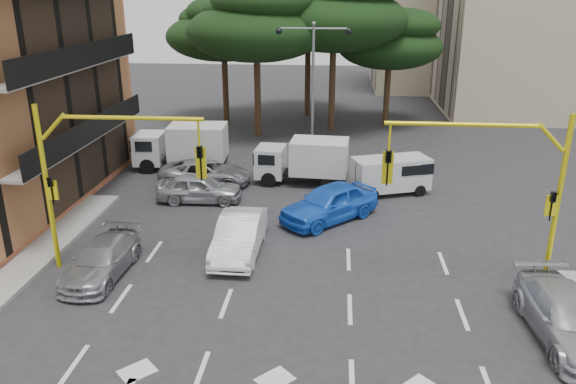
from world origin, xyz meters
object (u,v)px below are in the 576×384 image
(street_lamp_center, at_px, (313,68))
(car_silver_parked, at_px, (568,318))
(car_white_hatch, at_px, (239,235))
(signal_mast_left, at_px, (94,167))
(car_silver_cross_b, at_px, (200,188))
(signal_mast_right, at_px, (504,178))
(car_silver_cross_a, at_px, (205,173))
(car_blue_compact, at_px, (330,203))
(car_silver_wagon, at_px, (101,260))
(van_white, at_px, (391,175))
(box_truck_a, at_px, (182,147))
(box_truck_b, at_px, (303,161))

(street_lamp_center, distance_m, car_silver_parked, 19.49)
(car_white_hatch, xyz_separation_m, car_silver_parked, (10.36, -4.70, -0.05))
(signal_mast_left, relative_size, car_silver_cross_b, 1.50)
(signal_mast_right, xyz_separation_m, car_silver_cross_a, (-12.08, 9.41, -3.24))
(car_blue_compact, bearing_deg, car_silver_cross_b, -150.47)
(signal_mast_left, xyz_separation_m, street_lamp_center, (6.80, 14.01, 1.54))
(signal_mast_right, xyz_separation_m, signal_mast_left, (-13.61, 0.00, 0.00))
(car_silver_cross_a, height_order, car_silver_parked, car_silver_parked)
(car_silver_parked, bearing_deg, car_silver_cross_a, 134.32)
(car_silver_wagon, height_order, van_white, van_white)
(car_silver_parked, xyz_separation_m, box_truck_a, (-15.37, 15.03, 0.58))
(car_silver_cross_a, bearing_deg, signal_mast_right, -130.09)
(street_lamp_center, height_order, car_blue_compact, street_lamp_center)
(signal_mast_right, height_order, car_white_hatch, signal_mast_right)
(signal_mast_right, bearing_deg, car_white_hatch, 169.42)
(car_silver_wagon, bearing_deg, car_silver_cross_a, 83.88)
(street_lamp_center, height_order, box_truck_a, street_lamp_center)
(car_silver_wagon, relative_size, box_truck_b, 0.88)
(signal_mast_left, relative_size, box_truck_a, 1.16)
(van_white, bearing_deg, signal_mast_left, -70.24)
(signal_mast_right, relative_size, car_silver_cross_a, 1.29)
(car_blue_compact, bearing_deg, van_white, 97.00)
(signal_mast_right, distance_m, car_silver_parked, 4.61)
(car_silver_cross_b, xyz_separation_m, box_truck_a, (-2.18, 5.00, 0.59))
(car_blue_compact, bearing_deg, box_truck_b, 152.22)
(car_blue_compact, bearing_deg, signal_mast_right, 1.95)
(car_silver_wagon, relative_size, car_silver_parked, 0.88)
(car_white_hatch, bearing_deg, box_truck_b, 78.22)
(signal_mast_left, height_order, car_silver_wagon, signal_mast_left)
(car_white_hatch, height_order, car_silver_wagon, car_white_hatch)
(signal_mast_left, relative_size, car_white_hatch, 1.34)
(signal_mast_right, relative_size, car_white_hatch, 1.34)
(signal_mast_left, height_order, car_silver_cross_b, signal_mast_left)
(street_lamp_center, bearing_deg, car_silver_wagon, -114.85)
(car_silver_parked, bearing_deg, car_silver_cross_b, 139.77)
(van_white, bearing_deg, car_silver_wagon, -68.49)
(car_blue_compact, distance_m, van_white, 4.75)
(signal_mast_left, height_order, car_blue_compact, signal_mast_left)
(car_silver_wagon, xyz_separation_m, car_silver_cross_a, (1.44, 9.91, 0.04))
(box_truck_b, bearing_deg, car_silver_cross_a, 102.61)
(signal_mast_right, bearing_deg, car_silver_parked, -65.33)
(car_silver_cross_b, distance_m, box_truck_a, 5.49)
(car_silver_wagon, bearing_deg, signal_mast_left, 102.02)
(car_silver_cross_a, bearing_deg, car_silver_cross_b, -175.57)
(car_blue_compact, height_order, box_truck_a, box_truck_a)
(car_silver_cross_a, distance_m, car_silver_cross_b, 2.42)
(car_white_hatch, distance_m, car_silver_cross_b, 6.04)
(car_silver_cross_b, bearing_deg, van_white, -79.78)
(car_white_hatch, bearing_deg, signal_mast_left, -159.38)
(car_silver_wagon, bearing_deg, car_blue_compact, 38.25)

